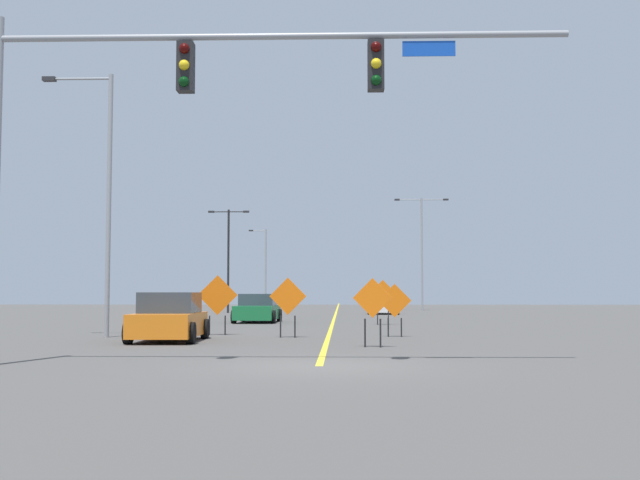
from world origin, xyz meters
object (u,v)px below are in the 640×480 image
street_lamp_far_right (264,264)px  car_white_mid (383,304)px  construction_sign_left_shoulder (373,303)px  street_lamp_near_right (422,244)px  street_lamp_mid_left (104,190)px  construction_sign_median_far (395,303)px  construction_sign_left_lane (383,296)px  construction_sign_right_lane (288,299)px  car_green_passing (258,309)px  traffic_signal_assembly (181,101)px  street_lamp_mid_right (228,252)px  car_orange_approaching (169,318)px  construction_sign_right_shoulder (218,297)px

street_lamp_far_right → car_white_mid: size_ratio=1.71×
construction_sign_left_shoulder → car_white_mid: bearing=86.6°
street_lamp_near_right → street_lamp_mid_left: size_ratio=1.06×
construction_sign_median_far → construction_sign_left_lane: size_ratio=0.86×
construction_sign_right_lane → street_lamp_near_right: bearing=78.1°
street_lamp_far_right → car_green_passing: (3.51, -38.75, -3.66)m
traffic_signal_assembly → street_lamp_mid_left: street_lamp_mid_left is taller
traffic_signal_assembly → street_lamp_mid_right: (-5.05, 41.77, -0.99)m
car_orange_approaching → car_white_mid: car_orange_approaching is taller
traffic_signal_assembly → construction_sign_right_shoulder: size_ratio=5.71×
traffic_signal_assembly → construction_sign_right_shoulder: 12.46m
street_lamp_near_right → car_white_mid: bearing=-108.7°
car_orange_approaching → car_white_mid: 32.05m
car_orange_approaching → construction_sign_median_far: bearing=19.7°
car_orange_approaching → street_lamp_mid_left: bearing=143.7°
construction_sign_right_shoulder → construction_sign_left_shoulder: bearing=-49.2°
street_lamp_near_right → construction_sign_right_shoulder: size_ratio=4.51×
street_lamp_mid_right → construction_sign_right_lane: size_ratio=3.82×
street_lamp_far_right → car_orange_approaching: bearing=-87.4°
street_lamp_far_right → construction_sign_right_lane: bearing=-83.5°
construction_sign_median_far → construction_sign_right_lane: 3.64m
construction_sign_median_far → construction_sign_right_shoulder: construction_sign_right_shoulder is taller
street_lamp_near_right → car_green_passing: size_ratio=2.23×
construction_sign_median_far → construction_sign_right_lane: bearing=-171.3°
street_lamp_mid_left → car_white_mid: bearing=69.3°
street_lamp_near_right → car_orange_approaching: street_lamp_near_right is taller
construction_sign_left_shoulder → car_green_passing: size_ratio=0.44×
construction_sign_right_lane → construction_sign_right_shoulder: bearing=149.8°
street_lamp_mid_left → construction_sign_left_lane: 14.98m
street_lamp_far_right → street_lamp_near_right: street_lamp_near_right is taller
street_lamp_mid_right → construction_sign_left_lane: (10.30, -21.01, -3.18)m
traffic_signal_assembly → car_green_passing: 24.08m
street_lamp_mid_left → construction_sign_right_lane: 7.27m
street_lamp_near_right → construction_sign_left_lane: size_ratio=4.56×
traffic_signal_assembly → construction_sign_right_lane: 11.13m
street_lamp_far_right → construction_sign_left_lane: bearing=-76.9°
construction_sign_left_lane → car_orange_approaching: bearing=-119.9°
street_lamp_far_right → construction_sign_left_shoulder: street_lamp_far_right is taller
street_lamp_near_right → construction_sign_right_shoulder: 40.72m
street_lamp_mid_left → car_orange_approaching: bearing=-36.3°
traffic_signal_assembly → construction_sign_left_shoulder: bearing=53.2°
traffic_signal_assembly → street_lamp_mid_right: size_ratio=1.58×
traffic_signal_assembly → street_lamp_mid_left: (-4.73, 10.18, -0.55)m
traffic_signal_assembly → street_lamp_near_right: size_ratio=1.27×
construction_sign_right_lane → car_green_passing: construction_sign_right_lane is taller
traffic_signal_assembly → car_white_mid: size_ratio=2.64×
construction_sign_right_lane → construction_sign_left_lane: bearing=70.7°
construction_sign_left_shoulder → street_lamp_far_right: bearing=98.6°
street_lamp_near_right → construction_sign_median_far: 40.45m
street_lamp_near_right → construction_sign_left_shoulder: street_lamp_near_right is taller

